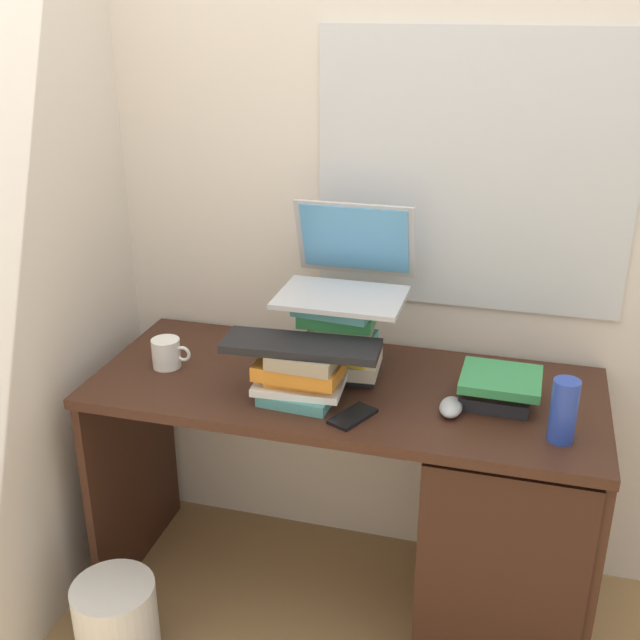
% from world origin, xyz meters
% --- Properties ---
extents(ground_plane, '(6.00, 6.00, 0.00)m').
position_xyz_m(ground_plane, '(0.00, 0.00, 0.00)').
color(ground_plane, '#9E7A4C').
extents(wall_back, '(6.00, 0.06, 2.60)m').
position_xyz_m(wall_back, '(0.00, 0.34, 1.30)').
color(wall_back, silver).
rests_on(wall_back, ground).
extents(wall_left, '(0.05, 6.00, 2.60)m').
position_xyz_m(wall_left, '(-0.84, 0.00, 1.30)').
color(wall_left, beige).
rests_on(wall_left, ground).
extents(desk, '(1.44, 0.60, 0.76)m').
position_xyz_m(desk, '(0.37, -0.02, 0.42)').
color(desk, '#381E14').
rests_on(desk, ground).
extents(book_stack_tall, '(0.24, 0.21, 0.23)m').
position_xyz_m(book_stack_tall, '(-0.03, 0.05, 0.88)').
color(book_stack_tall, black).
rests_on(book_stack_tall, desk).
extents(book_stack_keyboard_riser, '(0.25, 0.19, 0.15)m').
position_xyz_m(book_stack_keyboard_riser, '(-0.10, -0.12, 0.84)').
color(book_stack_keyboard_riser, teal).
rests_on(book_stack_keyboard_riser, desk).
extents(book_stack_side, '(0.21, 0.21, 0.08)m').
position_xyz_m(book_stack_side, '(0.42, 0.01, 0.81)').
color(book_stack_side, black).
rests_on(book_stack_side, desk).
extents(laptop, '(0.35, 0.33, 0.25)m').
position_xyz_m(laptop, '(-0.03, 0.12, 1.06)').
color(laptop, '#B7BABF').
rests_on(laptop, book_stack_tall).
extents(keyboard, '(0.43, 0.17, 0.02)m').
position_xyz_m(keyboard, '(-0.09, -0.12, 0.92)').
color(keyboard, black).
rests_on(keyboard, book_stack_keyboard_riser).
extents(computer_mouse, '(0.06, 0.10, 0.04)m').
position_xyz_m(computer_mouse, '(0.31, -0.09, 0.78)').
color(computer_mouse, '#A5A8AD').
rests_on(computer_mouse, desk).
extents(mug, '(0.12, 0.08, 0.09)m').
position_xyz_m(mug, '(-0.54, -0.03, 0.81)').
color(mug, white).
rests_on(mug, desk).
extents(water_bottle, '(0.07, 0.07, 0.17)m').
position_xyz_m(water_bottle, '(0.59, -0.15, 0.85)').
color(water_bottle, '#263FA5').
rests_on(water_bottle, desk).
extents(cell_phone, '(0.12, 0.15, 0.01)m').
position_xyz_m(cell_phone, '(0.06, -0.18, 0.77)').
color(cell_phone, black).
rests_on(cell_phone, desk).
extents(wastebasket, '(0.24, 0.24, 0.26)m').
position_xyz_m(wastebasket, '(-0.56, -0.43, 0.13)').
color(wastebasket, silver).
rests_on(wastebasket, ground).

